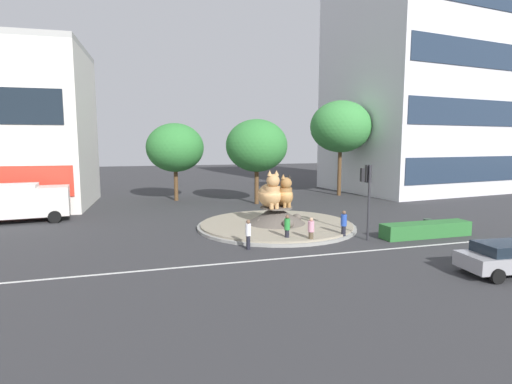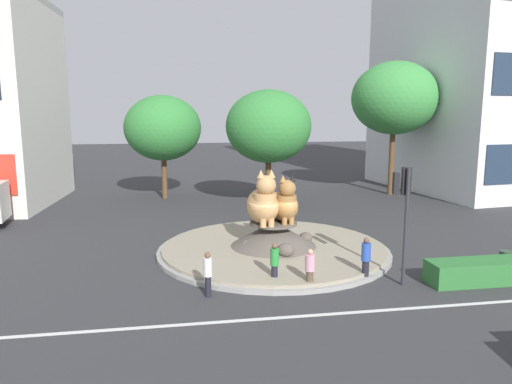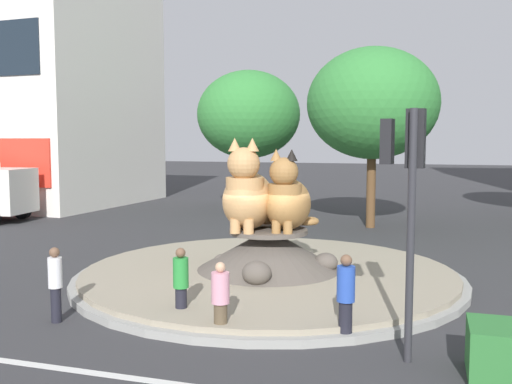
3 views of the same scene
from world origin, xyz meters
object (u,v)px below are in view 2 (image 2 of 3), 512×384
Objects in this scene: traffic_light_mast at (404,199)px; cat_statue_calico at (263,204)px; pedestrian_pink_shirt at (310,268)px; litter_bin at (506,262)px; pedestrian_white_shirt at (208,273)px; cat_statue_tabby at (285,204)px; broadleaf_tree_behind_island at (394,98)px; third_tree_left at (268,127)px; pedestrian_green_shirt at (275,262)px; pedestrian_blue_shirt at (366,258)px; second_tree_near_tower at (163,128)px.

cat_statue_calico is at bearing 52.87° from traffic_light_mast.
pedestrian_pink_shirt reaches higher than litter_bin.
pedestrian_pink_shirt is at bearing 6.99° from pedestrian_white_shirt.
cat_statue_tabby is 1.49× the size of pedestrian_pink_shirt.
litter_bin is at bearing -100.77° from broadleaf_tree_behind_island.
third_tree_left is at bearing -162.69° from broadleaf_tree_behind_island.
broadleaf_tree_behind_island is at bearing -69.27° from pedestrian_green_shirt.
broadleaf_tree_behind_island is at bearing -95.74° from pedestrian_blue_shirt.
pedestrian_pink_shirt is (5.82, -20.00, -4.54)m from second_tree_near_tower.
pedestrian_pink_shirt is 1.73× the size of litter_bin.
second_tree_near_tower is (-17.85, 1.11, -2.25)m from broadleaf_tree_behind_island.
cat_statue_calico is 19.93m from broadleaf_tree_behind_island.
second_tree_near_tower is 20.69m from pedestrian_white_shirt.
third_tree_left is (1.24, 10.67, 3.28)m from cat_statue_tabby.
pedestrian_white_shirt reaches higher than pedestrian_green_shirt.
pedestrian_white_shirt is at bearing -127.09° from pedestrian_pink_shirt.
pedestrian_green_shirt is at bearing 178.83° from litter_bin.
litter_bin is (14.36, -19.47, -4.90)m from second_tree_near_tower.
pedestrian_white_shirt is at bearing -108.34° from third_tree_left.
cat_statue_tabby reaches higher than litter_bin.
second_tree_near_tower is 0.97× the size of third_tree_left.
second_tree_near_tower reaches higher than pedestrian_pink_shirt.
pedestrian_pink_shirt is (0.92, -4.66, -1.59)m from cat_statue_calico.
broadleaf_tree_behind_island is at bearing 79.23° from litter_bin.
third_tree_left is at bearing -31.51° from second_tree_near_tower.
third_tree_left is at bearing 172.55° from cat_statue_tabby.
traffic_light_mast is 21.17m from broadleaf_tree_behind_island.
pedestrian_white_shirt is at bearing -39.09° from cat_statue_tabby.
pedestrian_blue_shirt is (2.26, -4.35, -1.37)m from cat_statue_tabby.
cat_statue_tabby is at bearing -51.16° from pedestrian_green_shirt.
pedestrian_white_shirt is (2.02, -20.10, -4.46)m from second_tree_near_tower.
third_tree_left reaches higher than pedestrian_green_shirt.
pedestrian_green_shirt is (4.62, -19.27, -4.49)m from second_tree_near_tower.
pedestrian_green_shirt is (-13.23, -18.16, -6.73)m from broadleaf_tree_behind_island.
third_tree_left is at bearing 77.11° from pedestrian_white_shirt.
cat_statue_calico is 5.76m from pedestrian_white_shirt.
pedestrian_blue_shirt is 6.25m from pedestrian_white_shirt.
pedestrian_pink_shirt is (-3.58, 0.05, -2.51)m from traffic_light_mast.
pedestrian_pink_shirt is 0.94× the size of pedestrian_white_shirt.
pedestrian_green_shirt reaches higher than litter_bin.
cat_statue_calico is at bearing -28.89° from pedestrian_blue_shirt.
cat_statue_tabby reaches higher than pedestrian_green_shirt.
broadleaf_tree_behind_island is 5.99× the size of pedestrian_blue_shirt.
cat_statue_calico is 1.16× the size of cat_statue_tabby.
pedestrian_green_shirt is at bearing -126.07° from broadleaf_tree_behind_island.
litter_bin is (8.38, -4.38, -1.84)m from cat_statue_tabby.
second_tree_near_tower is at bearing -159.21° from cat_statue_tabby.
third_tree_left reaches higher than traffic_light_mast.
pedestrian_pink_shirt is 2.49m from pedestrian_blue_shirt.
third_tree_left is 17.42m from litter_bin.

